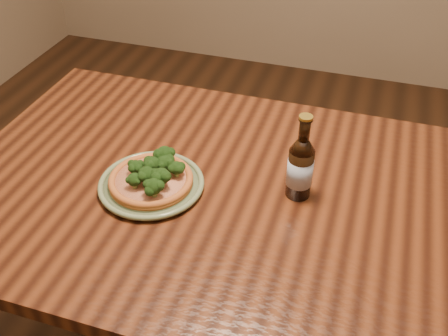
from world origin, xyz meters
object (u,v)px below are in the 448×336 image
(table, at_px, (270,227))
(beer_bottle, at_px, (300,167))
(plate, at_px, (151,184))
(pizza, at_px, (152,178))

(table, relative_size, beer_bottle, 7.23)
(table, bearing_deg, beer_bottle, 33.26)
(table, relative_size, plate, 6.18)
(table, height_order, beer_bottle, beer_bottle)
(beer_bottle, bearing_deg, table, -124.87)
(pizza, xyz_separation_m, beer_bottle, (0.34, 0.08, 0.05))
(plate, xyz_separation_m, pizza, (0.00, 0.00, 0.02))
(plate, bearing_deg, beer_bottle, 13.90)
(table, height_order, pizza, pizza)
(pizza, height_order, beer_bottle, beer_bottle)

